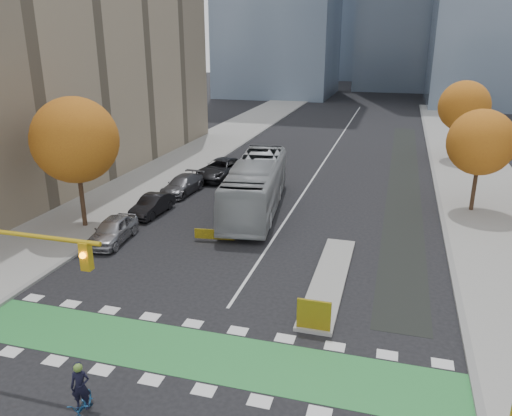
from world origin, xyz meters
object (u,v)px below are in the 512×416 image
Objects in this scene: parked_car_b at (152,205)px; parked_car_e at (255,154)px; cyclist at (83,402)px; bus at (256,186)px; tree_west at (75,140)px; hazard_board at (314,315)px; tree_east_far at (464,106)px; parked_car_a at (113,230)px; parked_car_d at (221,169)px; tree_east_near at (481,142)px; parked_car_c at (182,185)px.

parked_car_e is (2.50, 16.59, 0.08)m from parked_car_b.
cyclist is 0.48× the size of parked_car_e.
bus is at bearing 70.55° from cyclist.
tree_west is 0.64× the size of bus.
bus reaches higher than parked_car_b.
tree_east_far is at bearing 75.88° from hazard_board.
tree_west is 6.72m from parked_car_b.
parked_car_b is at bearing 84.16° from parked_car_a.
parked_car_a is at bearing -137.44° from bus.
parked_car_e reaches higher than hazard_board.
parked_car_d is (-20.13, -12.59, -4.43)m from tree_east_far.
hazard_board is 0.20× the size of tree_east_near.
parked_car_e is (-18.50, 10.00, -4.12)m from tree_east_near.
bus is 2.72× the size of parked_car_c.
tree_east_far is (0.50, 16.00, 0.38)m from tree_east_near.
bus is at bearing -14.26° from parked_car_c.
parked_car_b is (3.00, 3.41, -4.95)m from tree_west.
bus is at bearing -76.88° from parked_car_e.
parked_car_c is at bearing 93.20° from parked_car_b.
tree_east_near reaches higher than cyclist.
hazard_board is 24.19m from parked_car_d.
tree_east_far is 25.06m from bus.
parked_car_b is 16.78m from parked_car_e.
tree_east_near is at bearing 7.27° from bus.
bus is 2.91× the size of parked_car_e.
cyclist is at bearing -109.74° from tree_east_far.
cyclist reaches higher than parked_car_c.
parked_car_b is 0.93× the size of parked_car_e.
tree_east_near is at bearing 23.05° from parked_car_a.
parked_car_b is 0.70× the size of parked_car_d.
tree_west is at bearing -101.99° from parked_car_d.
tree_east_far is 1.63× the size of parked_car_c.
tree_east_far is at bearing 14.37° from parked_car_e.
cyclist is 14.85m from parked_car_a.
cyclist is 35.02m from parked_car_e.
tree_west is at bearing -157.38° from tree_east_near.
tree_west reaches higher than parked_car_e.
tree_east_near is 0.92× the size of tree_east_far.
tree_west is at bearing 103.41° from cyclist.
parked_car_c is at bearing 70.37° from tree_west.
parked_car_a is (-6.53, -7.79, -1.04)m from bus.
parked_car_a is 10.00m from parked_car_c.
bus is (-6.47, 14.00, 0.98)m from hazard_board.
parked_car_a is (3.00, -1.59, -4.88)m from tree_west.
tree_west reaches higher than tree_east_near.
hazard_board is 20.78m from parked_car_c.
tree_east_near is 0.55× the size of bus.
parked_car_a is at bearing 154.46° from hazard_board.
tree_east_near is 3.36× the size of cyclist.
tree_east_far is 1.88× the size of parked_car_b.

